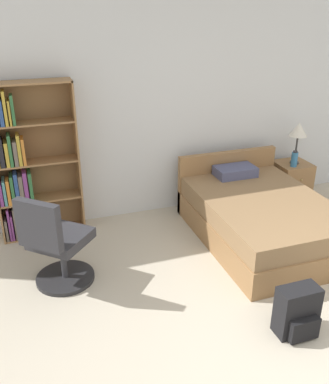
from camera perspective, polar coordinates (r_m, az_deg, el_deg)
name	(u,v)px	position (r m, az deg, el deg)	size (l,w,h in m)	color
wall_back	(189,109)	(5.38, 3.29, 11.04)	(9.00, 0.06, 2.60)	silver
bookshelf	(25,166)	(4.95, -18.16, 3.28)	(0.92, 0.27, 1.77)	olive
bed	(260,216)	(5.02, 12.59, -3.18)	(1.33, 1.92, 0.77)	olive
office_chair	(56,245)	(4.15, -14.27, -6.93)	(0.72, 0.72, 0.97)	#232326
nightstand	(291,181)	(6.10, 16.51, 1.42)	(0.44, 0.44, 0.52)	olive
table_lamp	(299,131)	(5.87, 17.44, 7.82)	(0.24, 0.24, 0.56)	#333333
water_bottle	(294,159)	(5.85, 16.92, 4.22)	(0.08, 0.08, 0.22)	teal
backpack_black	(297,312)	(3.78, 17.31, -15.06)	(0.34, 0.25, 0.43)	black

